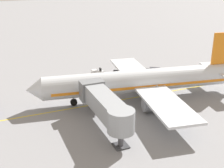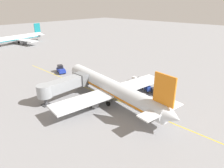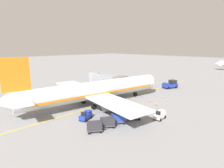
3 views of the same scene
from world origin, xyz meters
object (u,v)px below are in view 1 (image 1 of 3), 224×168
Objects in this scene: baggage_cart_tail_end at (154,71)px; baggage_cart_front at (118,74)px; safety_cone_nose_left at (73,91)px; baggage_tug_lead at (97,73)px; baggage_tug_trailing at (158,80)px; baggage_cart_second_in_train at (134,73)px; ground_crew_wing_walker at (120,78)px; jet_bridge at (106,105)px; parked_airliner at (142,81)px; safety_cone_nose_right at (76,86)px; safety_cone_wing_tip at (43,95)px; baggage_cart_third_in_train at (144,72)px.

baggage_cart_front is at bearing 82.01° from baggage_cart_tail_end.
baggage_cart_front is 11.29m from safety_cone_nose_left.
baggage_cart_front is (-3.02, -3.48, 0.24)m from baggage_tug_lead.
baggage_tug_trailing is 0.98× the size of baggage_cart_second_in_train.
baggage_tug_lead is 0.91× the size of baggage_cart_second_in_train.
baggage_tug_trailing is 1.64× the size of ground_crew_wing_walker.
jet_bridge is 20.41m from baggage_cart_front.
safety_cone_nose_right is at bearing 43.78° from parked_airliner.
baggage_cart_front reaches higher than safety_cone_wing_tip.
baggage_cart_front is at bearing 45.31° from baggage_tug_trailing.
parked_airliner is at bearing -116.02° from safety_cone_wing_tip.
baggage_cart_front is 1.00× the size of baggage_cart_third_in_train.
baggage_cart_tail_end is (4.65, -1.94, 0.24)m from baggage_tug_trailing.
baggage_cart_third_in_train is at bearing -79.47° from safety_cone_nose_left.
baggage_tug_lead is at bearing 46.64° from baggage_tug_trailing.
jet_bridge is at bearing 149.47° from ground_crew_wing_walker.
baggage_tug_lead is 4.37× the size of safety_cone_nose_right.
safety_cone_wing_tip is (-1.82, 6.38, 0.00)m from safety_cone_nose_right.
baggage_tug_trailing is (11.99, -15.60, -2.74)m from jet_bridge.
parked_airliner is at bearing -53.24° from jet_bridge.
safety_cone_nose_right is (9.27, 8.89, -2.90)m from parked_airliner.
baggage_tug_lead is at bearing 25.07° from ground_crew_wing_walker.
parked_airliner is 13.17m from safety_cone_nose_right.
safety_cone_nose_right is at bearing 127.55° from baggage_tug_lead.
ground_crew_wing_walker is at bearing -97.02° from safety_cone_nose_right.
baggage_cart_tail_end is at bearing -84.51° from safety_cone_wing_tip.
safety_cone_nose_right is (4.21, 15.21, -0.42)m from baggage_tug_trailing.
safety_cone_nose_left is at bearing 55.34° from parked_airliner.
baggage_tug_lead is 0.91× the size of baggage_cart_tail_end.
baggage_tug_lead is at bearing -46.14° from safety_cone_nose_left.
safety_cone_wing_tip is at bearing 22.59° from jet_bridge.
baggage_cart_front and baggage_cart_third_in_train have the same top height.
baggage_cart_second_in_train and baggage_cart_third_in_train have the same top height.
ground_crew_wing_walker is (15.16, -8.94, -2.50)m from jet_bridge.
jet_bridge reaches higher than baggage_cart_front.
safety_cone_nose_left is at bearing 152.33° from safety_cone_nose_right.
baggage_tug_lead and baggage_tug_trailing have the same top height.
baggage_tug_lead is 4.37× the size of safety_cone_nose_left.
baggage_cart_tail_end is at bearing -40.35° from parked_airliner.
baggage_cart_tail_end is at bearing -46.49° from jet_bridge.
safety_cone_wing_tip is (0.48, 5.18, 0.00)m from safety_cone_nose_left.
parked_airliner reaches higher than jet_bridge.
baggage_cart_front is 5.40m from baggage_cart_third_in_train.
baggage_cart_third_in_train is 16.22m from safety_cone_nose_left.
baggage_cart_front is 1.68× the size of ground_crew_wing_walker.
baggage_cart_tail_end is 17.16m from safety_cone_nose_right.
ground_crew_wing_walker is (-1.72, 6.18, 0.00)m from baggage_cart_third_in_train.
jet_bridge is 7.84× the size of ground_crew_wing_walker.
safety_cone_nose_left is at bearing -95.25° from safety_cone_wing_tip.
baggage_cart_second_in_train is at bearing -82.07° from safety_cone_wing_tip.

